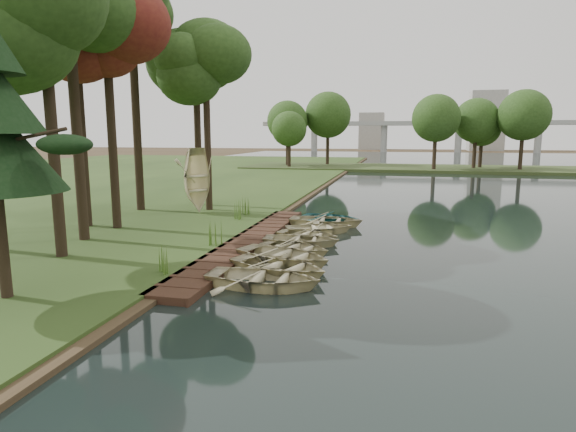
% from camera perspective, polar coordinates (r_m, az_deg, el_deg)
% --- Properties ---
extents(ground, '(300.00, 300.00, 0.00)m').
position_cam_1_polar(ground, '(21.29, -0.63, -3.75)').
color(ground, '#3D2F1D').
extents(boardwalk, '(1.60, 16.00, 0.30)m').
position_cam_1_polar(boardwalk, '(21.69, -4.75, -3.13)').
color(boardwalk, '#341E14').
rests_on(boardwalk, ground).
extents(peninsula, '(50.00, 14.00, 0.45)m').
position_cam_1_polar(peninsula, '(70.34, 15.71, 5.44)').
color(peninsula, '#32421D').
rests_on(peninsula, ground).
extents(far_trees, '(45.60, 5.60, 8.80)m').
position_cam_1_polar(far_trees, '(70.13, 13.18, 10.61)').
color(far_trees, black).
rests_on(far_trees, peninsula).
extents(bridge, '(95.90, 4.00, 8.60)m').
position_cam_1_polar(bridge, '(140.32, 16.45, 10.13)').
color(bridge, '#A5A5A0').
rests_on(bridge, ground).
extents(building_a, '(10.00, 8.00, 18.00)m').
position_cam_1_polar(building_a, '(162.11, 22.45, 10.36)').
color(building_a, '#A5A5A0').
rests_on(building_a, ground).
extents(building_b, '(8.00, 8.00, 12.00)m').
position_cam_1_polar(building_b, '(165.42, 9.88, 9.87)').
color(building_b, '#A5A5A0').
rests_on(building_b, ground).
extents(rowboat_0, '(3.87, 2.83, 0.78)m').
position_cam_1_polar(rowboat_0, '(15.61, -2.92, -7.08)').
color(rowboat_0, beige).
rests_on(rowboat_0, water).
extents(rowboat_1, '(4.46, 3.84, 0.78)m').
position_cam_1_polar(rowboat_1, '(17.02, -1.11, -5.66)').
color(rowboat_1, beige).
rests_on(rowboat_1, water).
extents(rowboat_2, '(4.67, 4.02, 0.81)m').
position_cam_1_polar(rowboat_2, '(18.38, -0.52, -4.44)').
color(rowboat_2, beige).
rests_on(rowboat_2, water).
extents(rowboat_3, '(3.68, 3.13, 0.65)m').
position_cam_1_polar(rowboat_3, '(19.98, 0.86, -3.54)').
color(rowboat_3, beige).
rests_on(rowboat_3, water).
extents(rowboat_4, '(3.53, 2.63, 0.70)m').
position_cam_1_polar(rowboat_4, '(21.32, 1.59, -2.63)').
color(rowboat_4, beige).
rests_on(rowboat_4, water).
extents(rowboat_5, '(3.41, 2.76, 0.62)m').
position_cam_1_polar(rowboat_5, '(22.57, 2.33, -2.04)').
color(rowboat_5, beige).
rests_on(rowboat_5, water).
extents(rowboat_6, '(4.05, 3.53, 0.70)m').
position_cam_1_polar(rowboat_6, '(24.06, 3.78, -1.23)').
color(rowboat_6, beige).
rests_on(rowboat_6, water).
extents(rowboat_7, '(3.92, 2.80, 0.81)m').
position_cam_1_polar(rowboat_7, '(25.85, 4.55, -0.36)').
color(rowboat_7, beige).
rests_on(rowboat_7, water).
extents(rowboat_8, '(3.76, 3.09, 0.68)m').
position_cam_1_polar(rowboat_8, '(27.08, 5.06, -0.05)').
color(rowboat_8, teal).
rests_on(rowboat_8, water).
extents(stored_rowboat, '(4.71, 4.25, 0.80)m').
position_cam_1_polar(stored_rowboat, '(29.38, -10.64, 1.20)').
color(stored_rowboat, beige).
rests_on(stored_rowboat, bank).
extents(tree_0, '(5.29, 5.29, 11.19)m').
position_cam_1_polar(tree_0, '(20.50, -27.09, 20.62)').
color(tree_0, black).
rests_on(tree_0, bank).
extents(tree_2, '(4.27, 4.27, 10.85)m').
position_cam_1_polar(tree_2, '(25.65, -20.74, 18.68)').
color(tree_2, black).
rests_on(tree_2, bank).
extents(tree_4, '(3.81, 3.81, 10.00)m').
position_cam_1_polar(tree_4, '(30.28, -9.73, 16.39)').
color(tree_4, black).
rests_on(tree_4, bank).
extents(tree_5, '(5.37, 5.37, 14.60)m').
position_cam_1_polar(tree_5, '(31.97, -18.18, 22.85)').
color(tree_5, black).
rests_on(tree_5, bank).
extents(tree_6, '(4.86, 4.86, 11.87)m').
position_cam_1_polar(tree_6, '(32.84, -10.94, 18.38)').
color(tree_6, black).
rests_on(tree_6, bank).
extents(reeds_0, '(0.60, 0.60, 0.93)m').
position_cam_1_polar(reeds_0, '(16.81, -14.66, -5.03)').
color(reeds_0, '#3F661E').
rests_on(reeds_0, bank).
extents(reeds_1, '(0.60, 0.60, 0.95)m').
position_cam_1_polar(reeds_1, '(20.58, -8.64, -2.12)').
color(reeds_1, '#3F661E').
rests_on(reeds_1, bank).
extents(reeds_2, '(0.60, 0.60, 1.05)m').
position_cam_1_polar(reeds_2, '(26.69, -6.01, 0.73)').
color(reeds_2, '#3F661E').
rests_on(reeds_2, bank).
extents(reeds_3, '(0.60, 0.60, 0.97)m').
position_cam_1_polar(reeds_3, '(28.23, -5.27, 1.15)').
color(reeds_3, '#3F661E').
rests_on(reeds_3, bank).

